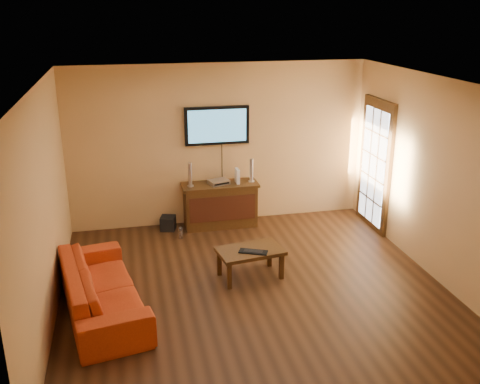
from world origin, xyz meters
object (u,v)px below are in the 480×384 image
object	(u,v)px
sofa	(101,280)
media_console	(220,205)
bottle	(181,233)
speaker_right	(251,171)
speaker_left	(190,176)
coffee_table	(250,254)
av_receiver	(219,182)
television	(217,126)
subwoofer	(168,223)
keyboard	(253,252)
game_console	(237,176)

from	to	relation	value
sofa	media_console	bearing A→B (deg)	-49.87
sofa	bottle	size ratio (longest dim) A/B	10.44
speaker_right	media_console	bearing A→B (deg)	-179.83
speaker_left	speaker_right	xyz separation A→B (m)	(1.03, 0.02, -0.00)
coffee_table	av_receiver	bearing A→B (deg)	92.76
television	av_receiver	xyz separation A→B (m)	(-0.02, -0.21, -0.91)
media_console	subwoofer	xyz separation A→B (m)	(-0.89, 0.01, -0.26)
bottle	sofa	bearing A→B (deg)	-121.35
media_console	subwoofer	bearing A→B (deg)	179.48
speaker_right	keyboard	distance (m)	2.10
speaker_left	game_console	size ratio (longest dim) A/B	1.63
speaker_right	keyboard	size ratio (longest dim) A/B	0.97
media_console	coffee_table	size ratio (longest dim) A/B	1.34
speaker_right	av_receiver	world-z (taller)	speaker_right
television	speaker_right	distance (m)	0.95
speaker_right	game_console	world-z (taller)	speaker_right
coffee_table	speaker_left	bearing A→B (deg)	106.79
sofa	speaker_left	bearing A→B (deg)	-41.99
coffee_table	sofa	bearing A→B (deg)	-167.39
coffee_table	subwoofer	distance (m)	2.13
media_console	subwoofer	size ratio (longest dim) A/B	5.41
coffee_table	subwoofer	bearing A→B (deg)	116.82
media_console	keyboard	world-z (taller)	media_console
speaker_right	av_receiver	bearing A→B (deg)	-179.22
subwoofer	sofa	bearing A→B (deg)	-97.70
av_receiver	television	bearing A→B (deg)	66.53
sofa	speaker_left	world-z (taller)	speaker_left
speaker_left	keyboard	xyz separation A→B (m)	(0.58, -1.96, -0.51)
television	keyboard	world-z (taller)	television
coffee_table	television	bearing A→B (deg)	91.85
game_console	bottle	size ratio (longest dim) A/B	1.22
television	bottle	distance (m)	1.85
coffee_table	speaker_right	bearing A→B (deg)	75.96
av_receiver	sofa	bearing A→B (deg)	-146.22
speaker_right	av_receiver	xyz separation A→B (m)	(-0.56, -0.01, -0.15)
media_console	av_receiver	xyz separation A→B (m)	(-0.02, -0.01, 0.41)
sofa	av_receiver	distance (m)	3.01
television	keyboard	xyz separation A→B (m)	(0.09, -2.18, -1.27)
media_console	subwoofer	distance (m)	0.93
sofa	game_console	distance (m)	3.22
bottle	media_console	bearing A→B (deg)	28.32
sofa	subwoofer	xyz separation A→B (m)	(1.01, 2.33, -0.29)
television	speaker_left	world-z (taller)	television
coffee_table	speaker_right	size ratio (longest dim) A/B	2.39
television	speaker_right	world-z (taller)	television
media_console	sofa	world-z (taller)	sofa
television	game_console	xyz separation A→B (m)	(0.29, -0.22, -0.82)
speaker_left	game_console	bearing A→B (deg)	0.40
subwoofer	keyboard	distance (m)	2.24
television	subwoofer	world-z (taller)	television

